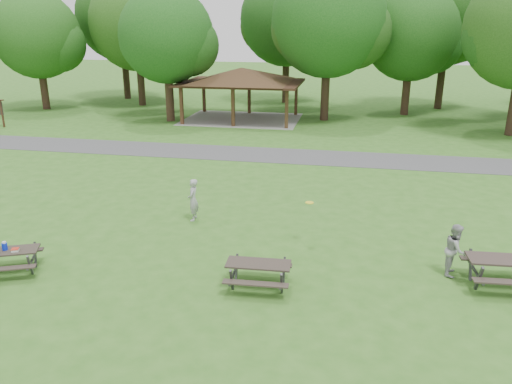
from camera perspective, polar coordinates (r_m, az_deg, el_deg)
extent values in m
plane|color=#31651D|center=(14.33, -7.13, -9.78)|extent=(160.00, 160.00, 0.00)
cube|color=#434346|center=(27.10, 2.01, 4.23)|extent=(120.00, 3.20, 0.02)
cube|color=#3D2416|center=(35.68, -8.51, 9.69)|extent=(0.22, 0.22, 2.60)
cube|color=#392214|center=(40.75, -5.97, 10.91)|extent=(0.22, 0.22, 2.60)
cube|color=#372314|center=(34.63, -2.64, 9.60)|extent=(0.22, 0.22, 2.60)
cube|color=#392514|center=(39.84, -0.78, 10.83)|extent=(0.22, 0.22, 2.60)
cube|color=#362413|center=(33.95, 3.52, 9.40)|extent=(0.22, 0.22, 2.60)
cube|color=#3D2716|center=(39.25, 4.61, 10.65)|extent=(0.22, 0.22, 2.60)
cube|color=black|center=(37.05, -1.67, 12.37)|extent=(8.60, 6.60, 0.16)
pyramid|color=#372516|center=(36.99, -1.67, 13.26)|extent=(7.01, 7.01, 1.00)
cube|color=gray|center=(37.44, -1.63, 8.31)|extent=(8.40, 6.40, 0.03)
cube|color=#381F14|center=(38.51, -27.01, 7.93)|extent=(0.10, 0.10, 1.80)
cylinder|color=#301D15|center=(45.36, -23.05, 10.80)|extent=(0.60, 0.60, 3.32)
sphere|color=#1B4D16|center=(45.07, -23.75, 16.09)|extent=(6.80, 6.80, 6.80)
sphere|color=#194914|center=(44.51, -21.73, 15.43)|extent=(4.42, 4.42, 4.42)
sphere|color=#1B4212|center=(45.69, -25.27, 15.26)|extent=(4.08, 4.08, 4.08)
cylinder|color=black|center=(45.01, -13.00, 12.08)|extent=(0.60, 0.60, 3.85)
sphere|color=#204B15|center=(44.74, -13.47, 18.25)|extent=(7.80, 7.80, 7.80)
sphere|color=#164C15|center=(44.35, -11.06, 17.40)|extent=(5.07, 5.07, 5.07)
sphere|color=#1A4112|center=(45.22, -15.41, 17.36)|extent=(4.68, 4.68, 4.68)
cylinder|color=#312016|center=(37.17, -9.85, 10.69)|extent=(0.60, 0.60, 3.50)
sphere|color=#154814|center=(36.84, -10.23, 17.20)|extent=(6.60, 6.60, 6.60)
sphere|color=#154212|center=(36.64, -7.73, 16.28)|extent=(4.29, 4.29, 4.29)
sphere|color=#184915|center=(37.16, -12.27, 16.32)|extent=(3.96, 3.96, 3.96)
cylinder|color=black|center=(37.28, 7.90, 11.21)|extent=(0.60, 0.60, 4.02)
sphere|color=#164A15|center=(36.97, 8.27, 18.93)|extent=(8.00, 8.00, 8.00)
sphere|color=#1A4313|center=(37.21, 11.13, 17.55)|extent=(5.20, 5.20, 5.20)
sphere|color=#1D4513|center=(36.90, 5.59, 18.10)|extent=(4.80, 4.80, 4.80)
cylinder|color=#321E16|center=(40.91, 16.76, 10.85)|extent=(0.60, 0.60, 3.43)
sphere|color=#174714|center=(40.60, 17.36, 16.91)|extent=(7.00, 7.00, 7.00)
sphere|color=#144213|center=(41.10, 19.48, 15.73)|extent=(4.55, 4.55, 4.55)
sphere|color=#164D16|center=(40.31, 15.26, 16.33)|extent=(4.20, 4.20, 4.20)
sphere|color=#164212|center=(34.75, 26.12, 15.63)|extent=(4.44, 4.44, 4.44)
cylinder|color=black|center=(49.39, -14.64, 12.82)|extent=(0.60, 0.60, 4.38)
sphere|color=#174112|center=(49.18, -15.16, 18.83)|extent=(8.00, 8.00, 8.00)
sphere|color=#184B15|center=(48.71, -12.91, 18.06)|extent=(5.20, 5.20, 5.20)
sphere|color=#174B15|center=(49.71, -16.94, 17.98)|extent=(4.80, 4.80, 4.80)
cylinder|color=black|center=(45.57, 3.41, 12.77)|extent=(0.60, 0.60, 4.13)
sphere|color=#154413|center=(45.33, 3.54, 19.15)|extent=(8.00, 8.00, 8.00)
sphere|color=#144914|center=(45.42, 5.94, 18.08)|extent=(5.20, 5.20, 5.20)
sphere|color=#1C4212|center=(45.37, 1.38, 18.42)|extent=(4.80, 4.80, 4.80)
cylinder|color=black|center=(44.68, 20.35, 11.82)|extent=(0.60, 0.60, 4.55)
sphere|color=#194614|center=(44.45, 21.18, 18.75)|extent=(8.40, 8.40, 8.40)
sphere|color=#133F12|center=(45.07, 23.46, 17.39)|extent=(5.46, 5.46, 5.46)
sphere|color=#164F16|center=(44.02, 18.86, 18.18)|extent=(5.04, 5.04, 5.04)
cube|color=#2C2620|center=(15.87, -26.60, -6.05)|extent=(1.81, 1.27, 0.05)
cube|color=#312823|center=(15.49, -26.93, -7.83)|extent=(1.65, 0.88, 0.04)
cube|color=black|center=(16.47, -26.01, -6.14)|extent=(1.65, 0.88, 0.04)
cube|color=#474749|center=(15.53, -24.40, -7.65)|extent=(0.19, 0.35, 0.73)
cube|color=#393A3C|center=(16.16, -23.90, -6.56)|extent=(0.19, 0.35, 0.73)
cube|color=#404043|center=(15.83, -24.16, -7.00)|extent=(0.59, 1.28, 0.05)
cylinder|color=#0D26CE|center=(15.88, -26.79, -5.58)|extent=(0.19, 0.19, 0.20)
cylinder|color=silver|center=(15.83, -26.86, -5.17)|extent=(0.14, 0.14, 0.05)
cube|color=silver|center=(15.68, -25.81, -6.00)|extent=(0.24, 0.24, 0.06)
cube|color=red|center=(15.67, -25.83, -5.87)|extent=(0.26, 0.26, 0.01)
cube|color=#2E2621|center=(13.47, 0.28, -8.20)|extent=(1.76, 0.77, 0.05)
cube|color=#322A24|center=(13.11, -0.08, -10.43)|extent=(1.74, 0.33, 0.04)
cube|color=#2B231F|center=(14.10, 0.61, -8.20)|extent=(1.74, 0.33, 0.04)
cube|color=#3D3D3F|center=(13.42, -2.79, -10.03)|extent=(0.07, 0.36, 0.75)
cube|color=#424244|center=(14.04, -2.23, -8.64)|extent=(0.07, 0.36, 0.75)
cube|color=#3B3B3D|center=(13.72, -2.50, -9.21)|extent=(0.12, 1.40, 0.05)
cube|color=#38383A|center=(13.25, 2.94, -10.43)|extent=(0.07, 0.36, 0.75)
cube|color=#39393B|center=(13.88, 3.24, -8.99)|extent=(0.07, 0.36, 0.75)
cube|color=#3D3D3F|center=(13.55, 3.10, -9.59)|extent=(0.12, 1.40, 0.05)
cube|color=#312723|center=(15.04, 26.69, -6.93)|extent=(2.02, 0.90, 0.05)
cube|color=#2E2721|center=(15.72, 25.79, -6.99)|extent=(1.99, 0.41, 0.04)
cube|color=#403F42|center=(14.61, 24.12, -9.03)|extent=(0.09, 0.42, 0.86)
cube|color=#404042|center=(15.32, 23.30, -7.62)|extent=(0.09, 0.42, 0.86)
cube|color=#39393C|center=(14.95, 23.72, -8.19)|extent=(0.17, 1.61, 0.05)
cylinder|color=yellow|center=(15.86, 6.13, -1.22)|extent=(0.29, 0.29, 0.02)
imported|color=#A0A0A3|center=(18.08, -7.21, -0.89)|extent=(0.42, 0.60, 1.54)
imported|color=#99999C|center=(15.20, 21.82, -6.14)|extent=(0.72, 0.84, 1.51)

